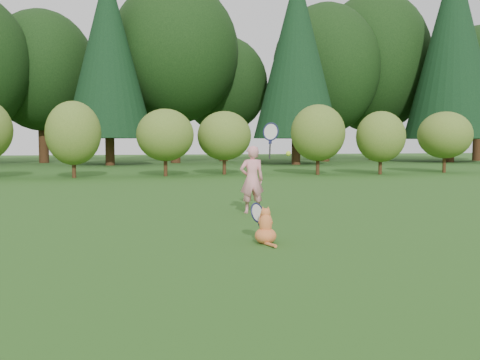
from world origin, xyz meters
name	(u,v)px	position (x,y,z in m)	size (l,w,h in m)	color
ground	(240,237)	(0.00, 0.00, 0.00)	(100.00, 100.00, 0.00)	#234C15
shrub_row	(155,139)	(0.00, 13.00, 1.40)	(28.00, 3.00, 2.80)	#486B21
woodland_backdrop	(138,27)	(0.00, 23.00, 7.50)	(48.00, 10.00, 15.00)	black
child	(253,178)	(0.79, 2.27, 0.63)	(0.69, 0.44, 1.78)	pink
cat	(265,224)	(0.20, -0.51, 0.24)	(0.40, 0.67, 0.62)	#C65626
tennis_ball	(288,153)	(0.75, 0.22, 1.10)	(0.07, 0.07, 0.07)	#C6E71B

